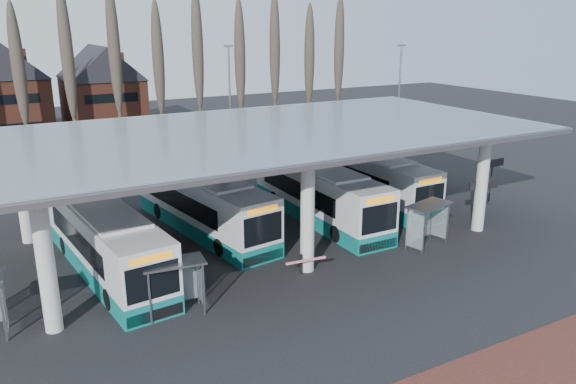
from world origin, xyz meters
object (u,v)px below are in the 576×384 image
bus_1 (202,204)px  bus_3 (367,178)px  bus_0 (105,241)px  shelter_1 (173,275)px  bus_2 (318,193)px  shelter_2 (426,215)px

bus_1 → bus_3: 12.19m
bus_0 → shelter_1: bearing=-79.9°
bus_0 → bus_2: bus_2 is taller
bus_3 → shelter_1: 19.13m
bus_2 → bus_0: bearing=-172.4°
bus_1 → shelter_1: size_ratio=4.64×
shelter_1 → bus_2: bearing=38.7°
bus_2 → shelter_2: size_ratio=4.23×
bus_2 → bus_3: (4.99, 1.60, -0.03)m
bus_2 → bus_3: bearing=17.9°
bus_1 → bus_3: size_ratio=1.04×
bus_3 → shelter_2: bus_3 is taller
bus_3 → bus_2: bearing=-163.0°
bus_0 → bus_2: (13.51, 1.75, 0.03)m
bus_3 → shelter_2: size_ratio=4.18×
bus_2 → bus_3: 5.24m
bus_1 → bus_3: (12.19, 0.12, -0.03)m
bus_0 → bus_2: size_ratio=1.00×
bus_3 → shelter_2: 8.85m
bus_0 → shelter_2: 17.06m
bus_0 → bus_3: size_ratio=1.01×
bus_1 → shelter_2: size_ratio=4.32×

